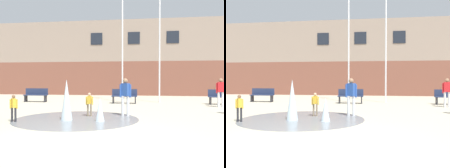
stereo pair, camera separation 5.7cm
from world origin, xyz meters
The scene contains 12 objects.
ground_plane centered at (0.00, 0.00, 0.00)m, with size 100.00×100.00×0.00m, color #BCB299.
library_building centered at (0.00, 20.82, 3.53)m, with size 36.00×6.05×7.06m.
splash_fountain centered at (-1.26, 3.22, 0.47)m, with size 4.85×4.85×1.54m.
park_bench_center centered at (-6.12, 10.33, 0.48)m, with size 1.60×0.44×0.91m.
park_bench_under_right_flagpole centered at (-0.09, 10.10, 0.48)m, with size 1.60×0.44×0.91m.
park_bench_near_trashcan centered at (5.85, 10.27, 0.48)m, with size 1.60×0.44×0.91m.
child_running centered at (-0.96, 4.25, 0.58)m, with size 0.31×0.23×0.99m.
adult_watching centered at (5.37, 8.70, 0.93)m, with size 0.50×0.23×1.59m.
teen_by_trashcan centered at (0.51, 4.67, 0.93)m, with size 0.50×0.35×1.59m.
child_with_pink_shirt centered at (-3.37, 2.50, 0.58)m, with size 0.31×0.24×0.99m.
flagpole_left centered at (-0.29, 11.03, 4.45)m, with size 0.80×0.10×8.40m.
flagpole_right centered at (2.15, 11.03, 4.62)m, with size 0.80×0.10×8.73m.
Camera 2 is at (1.65, -6.37, 1.58)m, focal length 42.00 mm.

